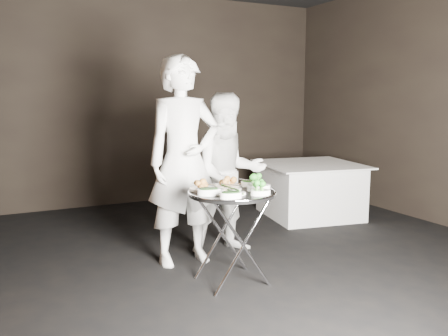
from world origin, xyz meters
name	(u,v)px	position (x,y,z in m)	size (l,w,h in m)	color
floor	(251,289)	(0.00, 0.00, -0.03)	(6.00, 7.00, 0.05)	black
wall_back	(131,100)	(0.00, 3.52, 1.50)	(6.00, 0.05, 3.00)	black
tray_stand	(232,233)	(-0.10, 0.15, 0.43)	(0.52, 0.44, 0.76)	silver
serving_tray	(232,193)	(-0.10, 0.15, 0.77)	(0.73, 0.73, 0.04)	black
potato_plate_a	(203,186)	(-0.30, 0.30, 0.81)	(0.23, 0.23, 0.08)	beige
potato_plate_b	(227,183)	(-0.05, 0.35, 0.81)	(0.22, 0.22, 0.08)	beige
greens_bowl	(248,183)	(0.13, 0.29, 0.81)	(0.12, 0.12, 0.07)	white
asparagus_plate_a	(231,189)	(-0.11, 0.17, 0.79)	(0.21, 0.13, 0.04)	white
asparagus_plate_b	(235,193)	(-0.14, 0.00, 0.79)	(0.20, 0.13, 0.04)	white
spinach_bowl_a	(209,191)	(-0.33, 0.10, 0.81)	(0.21, 0.17, 0.08)	white
spinach_bowl_b	(231,194)	(-0.23, -0.08, 0.81)	(0.19, 0.15, 0.07)	white
broccoli_bowl_a	(259,186)	(0.11, 0.08, 0.81)	(0.23, 0.20, 0.08)	white
broccoli_bowl_b	(261,191)	(0.04, -0.07, 0.81)	(0.18, 0.14, 0.07)	white
serving_utensils	(230,184)	(-0.08, 0.21, 0.83)	(0.59, 0.46, 0.01)	silver
waiter_left	(184,161)	(-0.27, 0.78, 0.96)	(0.70, 0.46, 1.92)	silver
waiter_right	(229,174)	(0.24, 0.87, 0.79)	(0.77, 0.60, 1.58)	silver
dining_table	(310,190)	(1.83, 1.69, 0.35)	(1.21, 1.21, 0.69)	white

